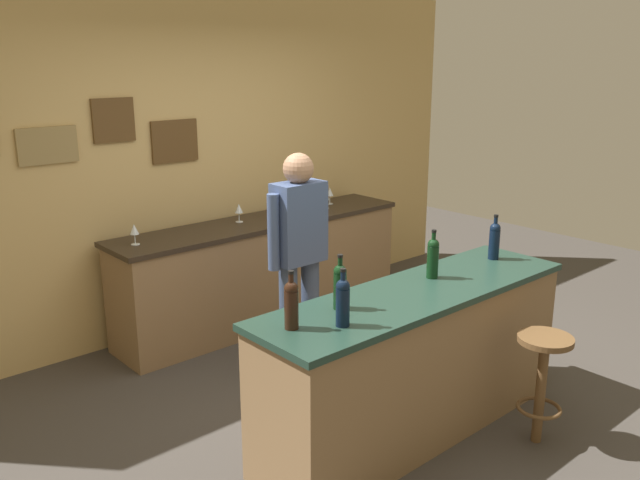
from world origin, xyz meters
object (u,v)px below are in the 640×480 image
bartender (299,251)px  wine_bottle_d (433,257)px  wine_glass_c (271,207)px  wine_glass_d (326,197)px  wine_glass_e (330,192)px  wine_bottle_a (291,303)px  wine_bottle_e (494,239)px  wine_glass_a (134,230)px  wine_bottle_b (343,301)px  wine_glass_b (239,209)px  wine_bottle_c (340,285)px  bar_stool (542,371)px

bartender → wine_bottle_d: bearing=-73.5°
bartender → wine_glass_c: 1.11m
wine_glass_d → wine_glass_e: size_ratio=1.00×
wine_glass_e → wine_glass_c: bearing=-171.5°
wine_bottle_a → wine_bottle_e: bearing=0.6°
wine_bottle_a → wine_glass_a: size_ratio=1.97×
bartender → wine_bottle_b: size_ratio=5.29×
wine_bottle_d → wine_glass_e: (1.01, 2.04, -0.05)m
wine_glass_b → wine_bottle_c: bearing=-110.4°
wine_glass_a → wine_glass_e: 2.01m
bar_stool → wine_bottle_b: bearing=157.3°
wine_bottle_b → wine_glass_b: 2.39m
wine_bottle_d → wine_glass_e: wine_bottle_d is taller
wine_bottle_d → wine_bottle_a: bearing=-178.1°
wine_bottle_c → bartender: bearing=62.1°
wine_bottle_a → wine_glass_d: size_ratio=1.97×
wine_bottle_b → wine_glass_a: (-0.06, 2.15, -0.05)m
wine_bottle_e → wine_glass_d: bearing=83.1°
wine_glass_d → bar_stool: bearing=-103.6°
bar_stool → wine_bottle_e: (0.39, 0.65, 0.60)m
bartender → wine_bottle_c: 1.08m
bar_stool → wine_glass_e: bearing=73.9°
wine_bottle_d → wine_glass_e: size_ratio=1.97×
bar_stool → wine_bottle_d: 0.92m
wine_bottle_b → wine_glass_e: bearing=48.9°
bartender → wine_bottle_b: bartender is taller
wine_bottle_b → wine_glass_e: (1.94, 2.23, -0.05)m
bar_stool → wine_bottle_a: wine_bottle_a is taller
wine_bottle_a → wine_glass_a: 2.01m
wine_bottle_a → wine_glass_e: size_ratio=1.97×
wine_bottle_b → wine_glass_a: wine_bottle_b is taller
wine_glass_a → wine_bottle_d: bearing=-63.1°
wine_glass_a → wine_bottle_c: bearing=-83.8°
bar_stool → wine_glass_a: wine_glass_a is taller
wine_bottle_c → wine_bottle_d: (0.78, 0.00, 0.00)m
wine_bottle_a → bar_stool: bearing=-24.6°
wine_bottle_d → wine_glass_d: bearing=66.1°
wine_bottle_a → wine_glass_d: 2.81m
wine_bottle_c → wine_glass_b: bearing=69.6°
wine_bottle_e → wine_glass_e: size_ratio=1.97×
wine_bottle_c → wine_glass_a: 1.98m
wine_bottle_a → wine_bottle_d: same height
bartender → wine_glass_a: 1.25m
wine_bottle_d → wine_glass_c: bearing=83.1°
wine_bottle_d → wine_glass_c: wine_bottle_d is taller
wine_bottle_b → bar_stool: bearing=-22.7°
wine_glass_c → wine_glass_d: same height
wine_bottle_a → wine_bottle_b: (0.22, -0.14, 0.00)m
wine_bottle_e → wine_glass_b: bearing=107.5°
wine_glass_e → wine_bottle_d: bearing=-116.3°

